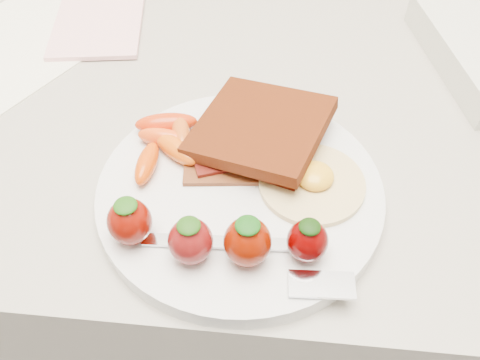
{
  "coord_description": "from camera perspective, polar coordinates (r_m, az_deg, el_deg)",
  "views": [
    {
      "loc": [
        0.04,
        1.21,
        1.3
      ],
      "look_at": [
        0.01,
        1.54,
        0.93
      ],
      "focal_mm": 40.0,
      "sensor_mm": 36.0,
      "label": 1
    }
  ],
  "objects": [
    {
      "name": "counter",
      "position": [
        0.98,
        0.27,
        -11.25
      ],
      "size": [
        2.0,
        0.6,
        0.9
      ],
      "primitive_type": "cube",
      "color": "gray",
      "rests_on": "ground"
    },
    {
      "name": "plate",
      "position": [
        0.51,
        0.0,
        -1.41
      ],
      "size": [
        0.27,
        0.27,
        0.02
      ],
      "primitive_type": "cylinder",
      "color": "silver",
      "rests_on": "counter"
    },
    {
      "name": "toast_lower",
      "position": [
        0.54,
        1.52,
        4.81
      ],
      "size": [
        0.1,
        0.1,
        0.01
      ],
      "primitive_type": "cube",
      "rotation": [
        0.0,
        0.0,
        -0.14
      ],
      "color": "#4B2A0F",
      "rests_on": "plate"
    },
    {
      "name": "toast_upper",
      "position": [
        0.53,
        2.2,
        5.63
      ],
      "size": [
        0.15,
        0.15,
        0.03
      ],
      "primitive_type": "cube",
      "rotation": [
        0.0,
        -0.1,
        -0.32
      ],
      "color": "black",
      "rests_on": "toast_lower"
    },
    {
      "name": "fried_egg",
      "position": [
        0.5,
        7.76,
        -0.13
      ],
      "size": [
        0.12,
        0.12,
        0.02
      ],
      "color": "#F9EDC4",
      "rests_on": "plate"
    },
    {
      "name": "bacon_strips",
      "position": [
        0.51,
        0.33,
        1.36
      ],
      "size": [
        0.11,
        0.06,
        0.01
      ],
      "color": "#492010",
      "rests_on": "plate"
    },
    {
      "name": "baby_carrots",
      "position": [
        0.54,
        -7.81,
        4.28
      ],
      "size": [
        0.08,
        0.1,
        0.02
      ],
      "color": "#E94811",
      "rests_on": "plate"
    },
    {
      "name": "strawberries",
      "position": [
        0.44,
        -2.84,
        -5.93
      ],
      "size": [
        0.19,
        0.05,
        0.05
      ],
      "color": "#640A02",
      "rests_on": "plate"
    },
    {
      "name": "fork",
      "position": [
        0.45,
        2.48,
        -8.61
      ],
      "size": [
        0.18,
        0.06,
        0.0
      ],
      "color": "silver",
      "rests_on": "plate"
    },
    {
      "name": "paper_sheet",
      "position": [
        0.76,
        -22.6,
        13.35
      ],
      "size": [
        0.29,
        0.31,
        0.0
      ],
      "primitive_type": "cube",
      "rotation": [
        0.0,
        0.0,
        -0.52
      ],
      "color": "white",
      "rests_on": "counter"
    },
    {
      "name": "notepad",
      "position": [
        0.76,
        -14.84,
        16.05
      ],
      "size": [
        0.14,
        0.18,
        0.01
      ],
      "primitive_type": "cube",
      "rotation": [
        0.0,
        0.0,
        0.15
      ],
      "color": "#FFBABF",
      "rests_on": "paper_sheet"
    }
  ]
}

